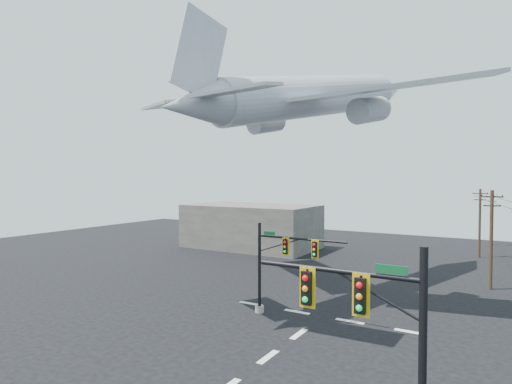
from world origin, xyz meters
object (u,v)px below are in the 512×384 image
Objects in this scene: utility_pole_c at (480,222)px; signal_mast_far at (277,266)px; utility_pole_b at (491,238)px; utility_pole_d at (492,218)px; signal_mast_near at (383,352)px; airliner at (314,97)px.

signal_mast_far is at bearing -100.79° from utility_pole_c.
utility_pole_b is 1.15× the size of utility_pole_d.
signal_mast_near is 0.88× the size of utility_pole_b.
utility_pole_d is at bearing 86.29° from utility_pole_b.
signal_mast_far is at bearing -134.16° from utility_pole_b.
utility_pole_c is (-1.79, 16.53, -0.16)m from utility_pole_b.
airliner is (-13.81, -7.37, 12.43)m from utility_pole_b.
signal_mast_near is 1.11× the size of signal_mast_far.
signal_mast_near is at bearing -82.57° from utility_pole_c.
signal_mast_near reaches higher than signal_mast_far.
utility_pole_b is 16.63m from utility_pole_c.
utility_pole_b is at bearing 85.58° from signal_mast_near.
airliner is (-0.95, 8.72, 13.45)m from signal_mast_far.
utility_pole_c is at bearing 71.25° from signal_mast_far.
signal_mast_near is at bearing -137.81° from airliner.
utility_pole_d is at bearing 74.95° from signal_mast_far.
signal_mast_near reaches higher than utility_pole_d.
airliner is (-11.60, 21.27, 12.94)m from signal_mast_near.
signal_mast_near is at bearing -49.66° from signal_mast_far.
signal_mast_far is 34.46m from utility_pole_c.
utility_pole_c reaches higher than signal_mast_near.
utility_pole_b is at bearing 51.35° from signal_mast_far.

